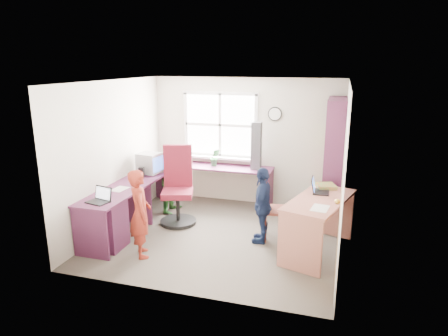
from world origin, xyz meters
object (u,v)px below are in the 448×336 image
cd_tower (256,146)px  person_navy (263,205)px  swivel_chair (178,190)px  laptop_right (318,189)px  bookshelf (333,164)px  wooden_chair (273,206)px  person_green (175,178)px  l_desk (135,207)px  laptop_left (100,198)px  right_desk (319,214)px  crt_monitor (150,163)px  potted_plant (215,158)px  person_red (140,213)px

cd_tower → person_navy: cd_tower is taller
swivel_chair → laptop_right: (2.32, -0.20, 0.30)m
bookshelf → wooden_chair: (-0.84, -1.02, -0.47)m
swivel_chair → wooden_chair: size_ratio=1.34×
laptop_right → person_green: (-2.57, 0.66, -0.24)m
l_desk → laptop_left: (-0.17, -0.66, 0.34)m
bookshelf → swivel_chair: bookshelf is taller
l_desk → bookshelf: 3.35m
bookshelf → cd_tower: size_ratio=2.41×
bookshelf → swivel_chair: bearing=-162.0°
right_desk → crt_monitor: size_ratio=3.61×
right_desk → potted_plant: size_ratio=4.64×
swivel_chair → right_desk: bearing=-29.5°
wooden_chair → l_desk: bearing=-177.4°
swivel_chair → crt_monitor: bearing=142.2°
crt_monitor → cd_tower: bearing=35.2°
wooden_chair → potted_plant: size_ratio=2.97×
right_desk → person_green: 2.79m
bookshelf → person_navy: bearing=-129.4°
crt_monitor → person_red: person_red is taller
cd_tower → person_navy: size_ratio=0.74×
l_desk → bookshelf: bookshelf is taller
bookshelf → laptop_right: bearing=-100.4°
l_desk → person_green: size_ratio=2.36×
laptop_left → cd_tower: size_ratio=0.40×
person_red → person_green: (-0.24, 1.77, -0.01)m
swivel_chair → bookshelf: bearing=0.4°
right_desk → person_green: (-2.62, 0.96, 0.04)m
right_desk → person_red: size_ratio=1.21×
l_desk → wooden_chair: 2.16m
bookshelf → laptop_right: size_ratio=6.51×
person_navy → potted_plant: bearing=-141.1°
crt_monitor → laptop_left: 1.55m
right_desk → crt_monitor: crt_monitor is taller
person_red → person_green: 1.78m
right_desk → person_red: bearing=-144.9°
right_desk → laptop_right: bearing=115.2°
l_desk → crt_monitor: 1.02m
wooden_chair → crt_monitor: bearing=159.8°
right_desk → swivel_chair: 2.42m
right_desk → swivel_chair: size_ratio=1.16×
l_desk → laptop_left: size_ratio=8.50×
person_red → laptop_right: bearing=-98.3°
potted_plant → swivel_chair: bearing=-107.0°
potted_plant → wooden_chair: bearing=-43.3°
wooden_chair → laptop_right: (0.66, 0.01, 0.33)m
bookshelf → right_desk: bearing=-96.0°
person_navy → person_red: bearing=-60.4°
l_desk → cd_tower: 2.44m
right_desk → person_red: person_red is taller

